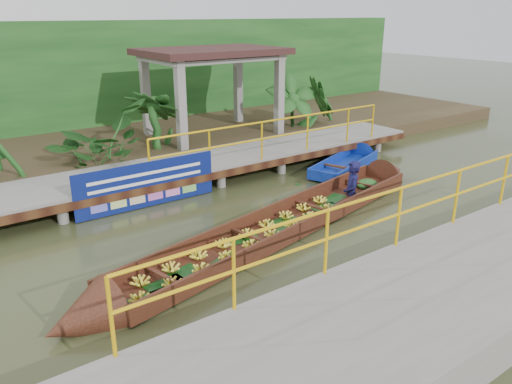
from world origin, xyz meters
TOP-DOWN VIEW (x-y plane):
  - ground at (0.00, 0.00)m, footprint 80.00×80.00m
  - land_strip at (0.00, 7.50)m, footprint 30.00×8.00m
  - far_dock at (0.02, 3.43)m, footprint 16.00×2.06m
  - near_dock at (1.00, -4.20)m, footprint 18.00×2.40m
  - pavilion at (3.00, 6.30)m, footprint 4.40×3.00m
  - foliage_backdrop at (0.00, 10.00)m, footprint 30.00×0.80m
  - vendor_boat at (0.84, -0.35)m, footprint 10.26×3.11m
  - moored_blue_boat at (5.32, 2.08)m, footprint 3.38×1.92m
  - blue_banner at (-1.12, 2.48)m, footprint 3.40×0.04m
  - tropical_plants at (0.57, 5.30)m, footprint 14.56×1.56m

SIDE VIEW (x-z plane):
  - ground at x=0.00m, z-range 0.00..0.00m
  - moored_blue_boat at x=5.32m, z-range -0.25..0.53m
  - vendor_boat at x=0.84m, z-range -0.83..1.27m
  - land_strip at x=0.00m, z-range 0.00..0.45m
  - near_dock at x=1.00m, z-range -0.56..1.16m
  - far_dock at x=0.02m, z-range -0.35..1.30m
  - blue_banner at x=-1.12m, z-range 0.02..1.09m
  - tropical_plants at x=0.57m, z-range 0.45..2.40m
  - foliage_backdrop at x=0.00m, z-range 0.00..4.00m
  - pavilion at x=3.00m, z-range 1.32..4.32m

